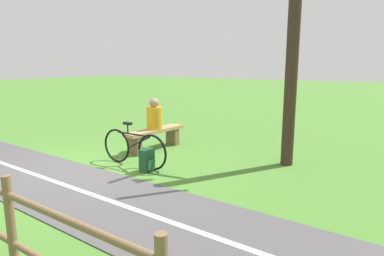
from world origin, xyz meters
name	(u,v)px	position (x,y,z in m)	size (l,w,h in m)	color
ground_plane	(80,170)	(0.00, 0.00, 0.00)	(80.00, 80.00, 0.00)	#477A2D
paved_path	(247,250)	(0.95, 4.00, 0.01)	(1.96, 36.00, 0.02)	#4C494C
path_centre_line	(247,249)	(0.95, 4.00, 0.02)	(0.10, 32.00, 0.00)	silver
bench	(155,135)	(-2.13, 0.24, 0.35)	(1.78, 0.57, 0.51)	#A88456
person_seated	(154,116)	(-2.13, 0.24, 0.84)	(0.41, 0.41, 0.76)	orange
bicycle	(134,148)	(-0.80, 0.74, 0.39)	(0.10, 1.72, 0.91)	black
backpack	(147,160)	(-0.67, 1.20, 0.22)	(0.28, 0.24, 0.46)	#1E4C2D
tree_mid_field	(291,44)	(-2.64, 3.35, 2.49)	(1.47, 1.46, 5.08)	#38281E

